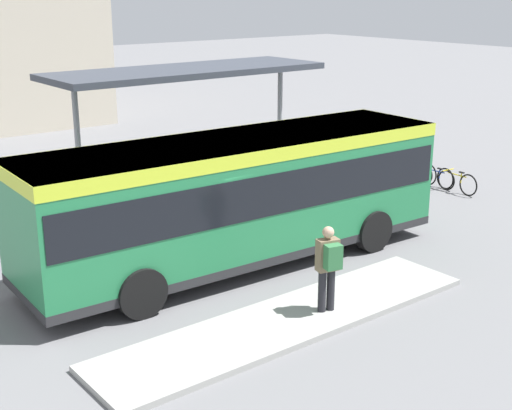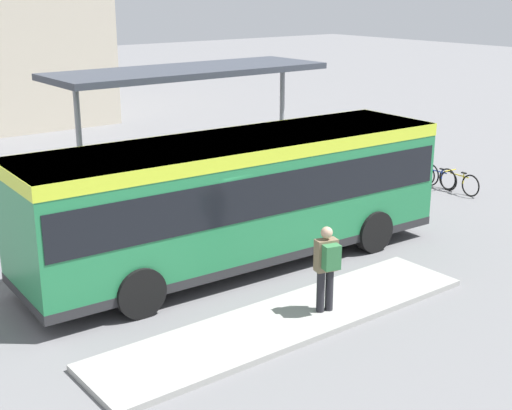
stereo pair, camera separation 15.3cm
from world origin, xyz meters
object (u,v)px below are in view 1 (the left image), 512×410
pedestrian_waiting (328,264)px  bicycle_orange (401,167)px  city_bus (239,192)px  bicycle_yellow (457,181)px  bicycle_blue (435,177)px  bicycle_white (416,171)px

pedestrian_waiting → bicycle_orange: pedestrian_waiting is taller
pedestrian_waiting → bicycle_orange: size_ratio=1.13×
pedestrian_waiting → city_bus: bearing=9.0°
city_bus → bicycle_yellow: city_bus is taller
bicycle_yellow → bicycle_blue: bicycle_yellow is taller
city_bus → bicycle_orange: size_ratio=6.67×
bicycle_yellow → bicycle_white: size_ratio=0.94×
bicycle_yellow → bicycle_orange: size_ratio=1.06×
city_bus → pedestrian_waiting: city_bus is taller
bicycle_blue → bicycle_white: size_ratio=0.89×
city_bus → bicycle_blue: bearing=11.4°
pedestrian_waiting → bicycle_white: pedestrian_waiting is taller
bicycle_white → bicycle_orange: (0.15, 0.81, -0.04)m
bicycle_yellow → bicycle_white: 1.61m
pedestrian_waiting → bicycle_blue: 10.44m
pedestrian_waiting → bicycle_blue: bearing=-48.2°
bicycle_white → bicycle_yellow: bearing=-177.2°
city_bus → bicycle_orange: city_bus is taller
pedestrian_waiting → bicycle_blue: size_ratio=1.13×
city_bus → pedestrian_waiting: (-0.34, -3.31, -0.63)m
city_bus → bicycle_yellow: 9.10m
bicycle_blue → bicycle_orange: (0.19, 1.61, -0.00)m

